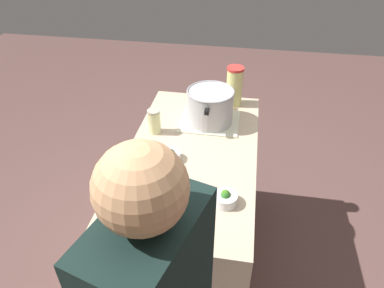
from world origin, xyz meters
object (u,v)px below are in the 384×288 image
(cooking_pot, at_px, (210,106))
(broccoli_bowl_center, at_px, (170,155))
(broccoli_bowl_back, at_px, (150,201))
(mason_jar, at_px, (154,121))
(broccoli_bowl_front, at_px, (225,198))
(lemonade_pitcher, at_px, (234,86))

(cooking_pot, relative_size, broccoli_bowl_center, 3.33)
(broccoli_bowl_back, bearing_deg, mason_jar, -167.70)
(broccoli_bowl_front, distance_m, broccoli_bowl_back, 0.33)
(cooking_pot, height_order, broccoli_bowl_back, cooking_pot)
(cooking_pot, xyz_separation_m, broccoli_bowl_center, (0.39, -0.16, -0.08))
(cooking_pot, height_order, mason_jar, cooking_pot)
(cooking_pot, bearing_deg, lemonade_pitcher, 153.28)
(mason_jar, xyz_separation_m, broccoli_bowl_back, (0.58, 0.13, -0.04))
(broccoli_bowl_center, distance_m, broccoli_bowl_back, 0.34)
(broccoli_bowl_center, relative_size, broccoli_bowl_back, 0.83)
(broccoli_bowl_front, relative_size, broccoli_bowl_back, 0.86)
(lemonade_pitcher, distance_m, mason_jar, 0.59)
(cooking_pot, bearing_deg, broccoli_bowl_back, -13.06)
(cooking_pot, height_order, lemonade_pitcher, lemonade_pitcher)
(lemonade_pitcher, bearing_deg, mason_jar, -46.16)
(cooking_pot, xyz_separation_m, lemonade_pitcher, (-0.24, 0.12, 0.02))
(mason_jar, distance_m, broccoli_bowl_back, 0.59)
(broccoli_bowl_front, bearing_deg, lemonade_pitcher, -178.04)
(broccoli_bowl_front, height_order, broccoli_bowl_back, broccoli_bowl_back)
(cooking_pot, height_order, broccoli_bowl_center, cooking_pot)
(broccoli_bowl_center, bearing_deg, broccoli_bowl_back, -2.45)
(cooking_pot, bearing_deg, mason_jar, -61.86)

